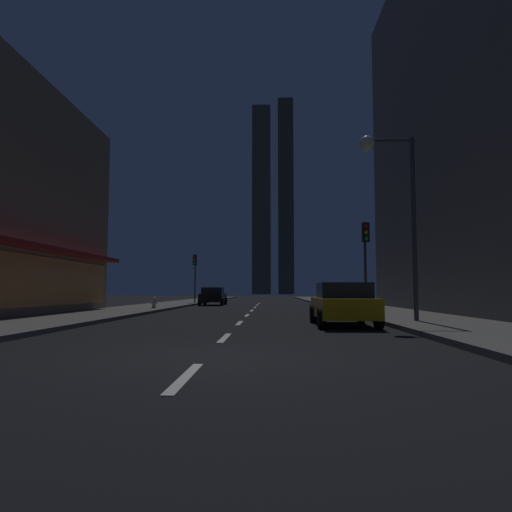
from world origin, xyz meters
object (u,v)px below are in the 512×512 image
at_px(car_parked_far, 213,296).
at_px(street_lamp_right, 390,181).
at_px(car_parked_near, 343,304).
at_px(traffic_light_near_right, 366,247).
at_px(traffic_light_far_left, 195,268).
at_px(fire_hydrant_far_left, 154,303).

relative_size(car_parked_far, street_lamp_right, 0.64).
height_order(car_parked_near, traffic_light_near_right, traffic_light_near_right).
height_order(car_parked_far, traffic_light_far_left, traffic_light_far_left).
bearing_deg(traffic_light_far_left, fire_hydrant_far_left, -91.90).
height_order(traffic_light_near_right, traffic_light_far_left, same).
relative_size(traffic_light_near_right, traffic_light_far_left, 1.00).
bearing_deg(street_lamp_right, fire_hydrant_far_left, 135.24).
distance_m(car_parked_near, car_parked_far, 22.65).
height_order(car_parked_near, street_lamp_right, street_lamp_right).
bearing_deg(traffic_light_near_right, traffic_light_far_left, 120.87).
distance_m(traffic_light_far_left, street_lamp_right, 25.76).
xyz_separation_m(car_parked_near, street_lamp_right, (1.78, 0.45, 4.33)).
distance_m(car_parked_far, traffic_light_far_left, 3.84).
distance_m(car_parked_near, traffic_light_far_left, 25.53).
bearing_deg(traffic_light_near_right, car_parked_far, 119.41).
bearing_deg(fire_hydrant_far_left, traffic_light_near_right, -28.98).
distance_m(car_parked_near, street_lamp_right, 4.70).
distance_m(car_parked_far, fire_hydrant_far_left, 10.10).
xyz_separation_m(fire_hydrant_far_left, street_lamp_right, (11.28, -11.19, 4.61)).
relative_size(fire_hydrant_far_left, traffic_light_far_left, 0.16).
bearing_deg(fire_hydrant_far_left, car_parked_far, 76.83).
height_order(car_parked_near, car_parked_far, same).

